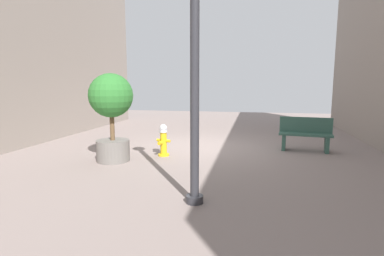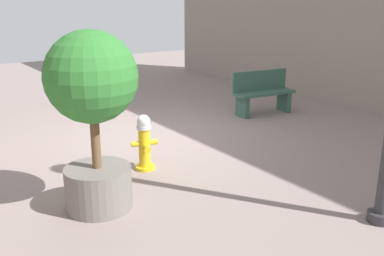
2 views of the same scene
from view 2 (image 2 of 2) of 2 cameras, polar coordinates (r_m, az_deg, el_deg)
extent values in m
plane|color=gray|center=(7.96, -6.00, -1.27)|extent=(23.40, 23.40, 0.00)
cylinder|color=gold|center=(6.51, -6.29, -5.23)|extent=(0.29, 0.29, 0.05)
cylinder|color=gold|center=(6.40, -6.38, -2.61)|extent=(0.17, 0.17, 0.58)
cylinder|color=silver|center=(6.30, -6.47, 0.14)|extent=(0.22, 0.22, 0.06)
sphere|color=silver|center=(6.27, -6.50, 0.88)|extent=(0.20, 0.20, 0.20)
cylinder|color=gold|center=(6.40, -5.25, -1.89)|extent=(0.15, 0.11, 0.08)
cylinder|color=gold|center=(6.35, -7.56, -2.14)|extent=(0.15, 0.11, 0.08)
cylinder|color=gold|center=(6.25, -6.08, -2.77)|extent=(0.14, 0.16, 0.10)
cube|color=#33594C|center=(10.00, 12.18, 3.50)|extent=(0.15, 0.41, 0.45)
cube|color=#33594C|center=(9.32, 6.75, 2.82)|extent=(0.15, 0.41, 0.45)
cube|color=#33594C|center=(9.60, 9.63, 4.66)|extent=(1.47, 0.62, 0.06)
cube|color=#33594C|center=(9.70, 9.02, 6.32)|extent=(1.43, 0.24, 0.44)
cylinder|color=slate|center=(5.35, -12.36, -7.76)|extent=(0.81, 0.81, 0.52)
cylinder|color=brown|center=(5.12, -12.80, -1.13)|extent=(0.11, 0.11, 0.77)
sphere|color=#2D722D|center=(4.96, -13.32, 6.66)|extent=(1.06, 1.06, 1.06)
cylinder|color=#2D2D33|center=(5.44, 23.76, -10.80)|extent=(0.28, 0.28, 0.12)
camera|label=1|loc=(5.63, 76.36, -1.81)|focal=28.03mm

